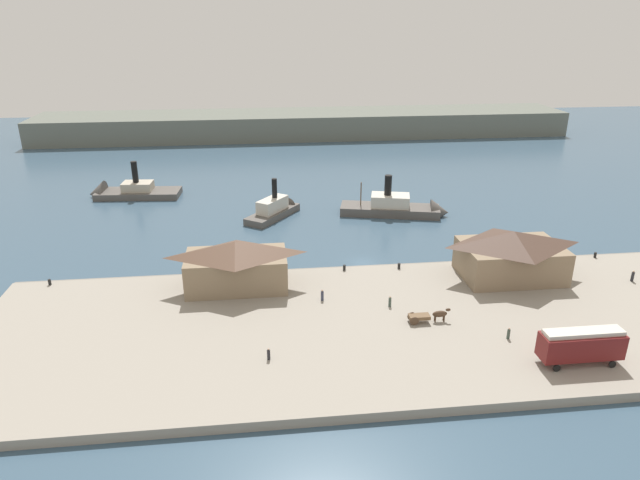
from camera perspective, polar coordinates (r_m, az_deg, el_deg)
The scene contains 20 objects.
ground_plane at distance 96.31m, azimuth 4.35°, elevation -2.31°, with size 320.00×320.00×0.00m, color #385166.
quay_promenade at distance 76.93m, azimuth 7.42°, elevation -8.55°, with size 110.00×36.00×1.20m, color gray.
seawall_edge at distance 92.89m, azimuth 4.77°, elevation -2.93°, with size 110.00×0.80×1.00m, color slate.
ferry_shed_customs_shed at distance 84.48m, azimuth -8.46°, elevation -2.43°, with size 15.08×8.52×7.30m.
ferry_shed_central_terminal at distance 91.75m, azimuth 18.77°, elevation -1.33°, with size 15.30×10.50×7.51m.
street_tram at distance 73.04m, azimuth 24.89°, elevation -9.52°, with size 9.68×2.90×4.38m.
horse_cart at distance 76.79m, azimuth 10.79°, elevation -7.52°, with size 5.66×1.43×1.87m.
pedestrian_standing_center at distance 98.92m, azimuth 29.03°, elevation -3.22°, with size 0.44×0.44×1.77m.
pedestrian_by_tram at distance 75.79m, azimuth 18.50°, elevation -8.96°, with size 0.38×0.38×1.55m.
pedestrian_near_west_shed at distance 68.32m, azimuth -5.21°, elevation -11.43°, with size 0.38×0.38×1.54m.
pedestrian_walking_east at distance 80.95m, azimuth 0.23°, elevation -5.62°, with size 0.41×0.41×1.67m.
pedestrian_near_cart at distance 79.93m, azimuth 7.07°, elevation -6.21°, with size 0.39×0.39×1.60m.
mooring_post_center_east at distance 105.68m, azimuth 26.03°, elevation -1.37°, with size 0.44×0.44×0.90m, color black.
mooring_post_east at distance 94.82m, azimuth -25.64°, elevation -3.85°, with size 0.44×0.44×0.90m, color black.
mooring_post_center_west at distance 91.76m, azimuth 7.98°, elevation -2.61°, with size 0.44×0.44×0.90m, color black.
mooring_post_west at distance 90.38m, azimuth 2.47°, elevation -2.80°, with size 0.44×0.44×0.90m, color black.
ferry_departing_north at distance 118.69m, azimuth -4.39°, elevation 3.17°, with size 12.66×14.94×9.48m.
ferry_near_quay at distance 119.94m, azimuth 8.29°, elevation 3.21°, with size 23.15×10.83×10.25m.
ferry_approaching_east at distance 138.42m, azimuth -19.12°, elevation 4.59°, with size 21.01×8.29×10.69m.
far_headland at distance 200.13m, azimuth -1.55°, elevation 11.64°, with size 180.00×24.00×8.00m, color #60665B.
Camera 1 is at (-17.30, -86.24, 39.22)m, focal length 31.69 mm.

